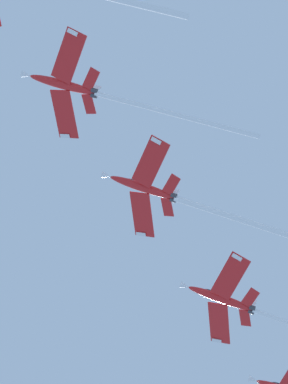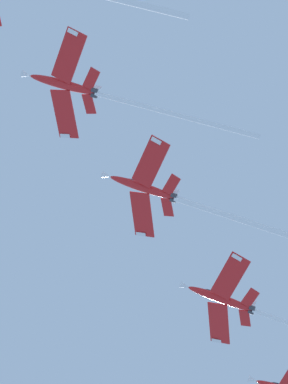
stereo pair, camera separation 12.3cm
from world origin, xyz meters
name	(u,v)px [view 1 (the left image)]	position (x,y,z in m)	size (l,w,h in m)	color
jet_second	(94,93)	(-16.22, -5.34, 124.79)	(29.87, 30.12, 15.32)	red
jet_third	(172,197)	(-37.34, -5.29, 118.97)	(25.81, 25.53, 14.16)	red
jet_fourth	(247,308)	(-59.99, -6.32, 112.23)	(28.46, 28.07, 15.43)	red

